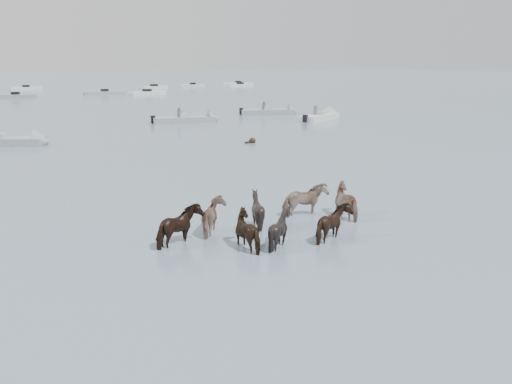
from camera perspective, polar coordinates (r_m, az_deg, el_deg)
ground at (r=17.49m, az=5.08°, el=-4.39°), size 400.00×400.00×0.00m
pony_herd at (r=17.67m, az=1.82°, el=-2.62°), size 7.83×3.89×1.34m
swimming_pony at (r=36.36m, az=-0.44°, el=5.13°), size 0.72×0.44×0.44m
motorboat_b at (r=38.56m, az=-23.31°, el=4.70°), size 5.75×4.37×1.92m
motorboat_c at (r=48.51m, az=-6.38°, el=7.28°), size 5.84×3.00×1.92m
motorboat_d at (r=50.97m, az=6.76°, el=7.56°), size 5.60×3.65×1.92m
motorboat_e at (r=55.11m, az=1.96°, el=8.08°), size 5.71×3.73×1.92m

